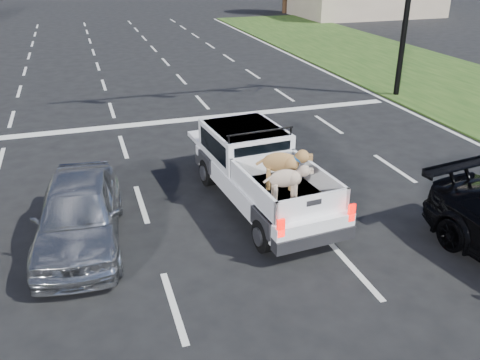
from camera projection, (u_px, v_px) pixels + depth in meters
name	position (u px, v px, depth m)	size (l,w,h in m)	color
ground	(269.00, 287.00, 9.20)	(160.00, 160.00, 0.00)	black
road_markings	(189.00, 157.00, 14.86)	(17.75, 60.00, 0.01)	silver
pickup_truck	(260.00, 170.00, 11.85)	(2.17, 5.01, 1.83)	black
silver_sedan	(79.00, 213.00, 10.29)	(1.66, 4.12, 1.40)	#A9ACB0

